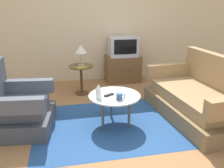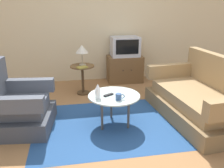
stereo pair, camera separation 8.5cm
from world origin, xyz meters
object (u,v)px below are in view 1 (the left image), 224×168
couch (200,99)px  book (81,68)px  side_table (81,74)px  vase (99,92)px  armchair (16,108)px  tv_remote_dark (109,95)px  tv_stand (123,69)px  table_lamp (81,50)px  coffee_table (114,98)px  television (123,46)px  mug (119,97)px

couch → book: couch is taller
side_table → vase: vase is taller
vase → armchair: bearing=168.6°
armchair → tv_remote_dark: armchair is taller
tv_stand → tv_remote_dark: (-0.70, -1.97, 0.19)m
table_lamp → vase: 1.49m
tv_stand → tv_remote_dark: tv_stand is taller
armchair → side_table: armchair is taller
armchair → tv_stand: armchair is taller
coffee_table → television: bearing=72.6°
tv_stand → vase: size_ratio=3.58×
table_lamp → armchair: bearing=-129.9°
table_lamp → tv_remote_dark: (0.27, -1.38, -0.40)m
side_table → book: size_ratio=2.52×
vase → side_table: bearing=94.8°
mug → television: bearing=74.7°
couch → coffee_table: (-1.37, 0.00, 0.13)m
coffee_table → table_lamp: bearing=104.4°
tv_remote_dark → armchair: bearing=143.3°
side_table → mug: (0.39, -1.54, 0.10)m
coffee_table → book: 1.26m
table_lamp → side_table: bearing=-120.3°
book → couch: bearing=-60.8°
couch → tv_stand: size_ratio=2.47×
tv_stand → television: bearing=90.0°
armchair → book: bearing=142.5°
side_table → mug: 1.59m
armchair → book: 1.47m
table_lamp → coffee_table: bearing=-75.6°
television → tv_stand: bearing=-90.0°
couch → vase: (-1.61, -0.08, 0.27)m
tv_stand → table_lamp: bearing=-148.8°
armchair → vase: armchair is taller
television → vase: (-0.86, -2.05, -0.23)m
television → vase: 2.23m
side_table → book: (-0.01, -0.18, 0.17)m
tv_stand → mug: size_ratio=5.97×
coffee_table → side_table: bearing=104.9°
armchair → table_lamp: size_ratio=2.48×
television → couch: bearing=-69.0°
coffee_table → mug: mug is taller
coffee_table → table_lamp: 1.49m
armchair → couch: (2.75, -0.15, -0.02)m
television → table_lamp: (-0.97, -0.59, 0.08)m
table_lamp → vase: size_ratio=1.83×
side_table → tv_stand: size_ratio=0.74×
side_table → coffee_table: bearing=-75.1°
side_table → book: 0.25m
armchair → mug: armchair is taller
television → side_table: bearing=-148.3°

